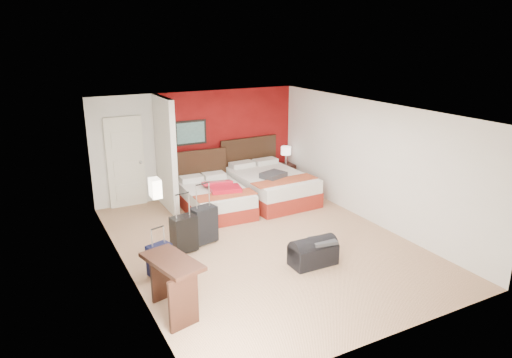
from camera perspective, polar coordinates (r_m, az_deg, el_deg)
ground at (r=8.83m, az=0.87°, el=-7.83°), size 6.50×6.50×0.00m
room_walls at (r=9.12m, az=-11.20°, el=1.10°), size 5.02×6.52×2.50m
red_accent_panel at (r=11.50m, az=-3.57°, el=4.70°), size 3.50×0.04×2.50m
partition_wall at (r=10.34m, az=-11.01°, el=2.98°), size 0.12×1.20×2.50m
entry_door at (r=10.77m, az=-15.68°, el=1.99°), size 0.82×0.06×2.05m
bed_left at (r=10.27m, az=-4.98°, el=-2.58°), size 1.34×1.86×0.54m
bed_right at (r=10.96m, az=1.79°, el=-0.96°), size 1.58×2.19×0.64m
red_suitcase_open at (r=10.11m, az=-4.28°, el=-0.92°), size 0.80×0.99×0.11m
jacket_bundle at (r=10.55m, az=2.14°, el=0.48°), size 0.63×0.56×0.12m
nightstand at (r=12.09m, az=3.64°, el=0.56°), size 0.41×0.41×0.56m
table_lamp at (r=11.95m, az=3.69°, el=2.90°), size 0.30×0.30×0.46m
suitcase_black at (r=8.45m, az=-8.81°, el=-6.82°), size 0.47×0.34×0.65m
suitcase_charcoal at (r=8.76m, az=-6.40°, el=-5.72°), size 0.51×0.37×0.68m
suitcase_navy at (r=7.77m, az=-11.73°, el=-9.81°), size 0.42×0.32×0.51m
duffel_bag at (r=8.04m, az=7.01°, el=-9.05°), size 0.79×0.43×0.40m
jacket_draped at (r=7.98m, az=8.17°, el=-7.49°), size 0.46×0.41×0.05m
desk at (r=6.72m, az=-10.08°, el=-12.79°), size 0.71×1.07×0.81m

